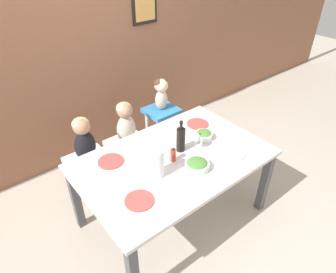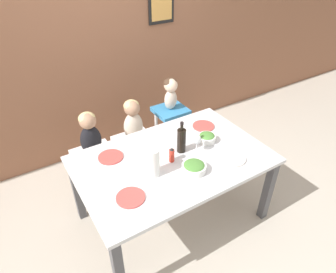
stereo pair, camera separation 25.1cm
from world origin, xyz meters
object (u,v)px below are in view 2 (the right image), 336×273
Objects in this scene: chair_far_center at (135,145)px; dinner_plate_back_left at (111,157)px; dinner_plate_front_left at (131,197)px; chair_far_left at (94,159)px; dinner_plate_front_right at (233,159)px; person_baby_right at (171,91)px; dinner_plate_back_right at (203,126)px; chair_right_highchair at (171,121)px; person_child_left at (89,132)px; salad_bowl_large at (194,167)px; person_child_center at (133,119)px; salad_bowl_small at (207,138)px; paper_towel_roll at (153,162)px; wine_bottle at (181,140)px; wine_glass_near at (197,140)px.

dinner_plate_back_left reaches higher than chair_far_center.
chair_far_left is at bearing 87.42° from dinner_plate_front_left.
dinner_plate_front_right is (0.94, -0.06, 0.00)m from dinner_plate_front_left.
dinner_plate_front_left and dinner_plate_back_left have the same top height.
person_baby_right is 0.55m from dinner_plate_back_right.
chair_right_highchair is 1.41m from dinner_plate_front_left.
person_child_left reaches higher than salad_bowl_large.
person_child_center is (0.47, 0.00, 0.00)m from person_child_left.
dinner_plate_front_left is 1.00× the size of dinner_plate_back_left.
person_child_center is 2.90× the size of salad_bowl_small.
dinner_plate_back_left is at bearing -152.08° from person_baby_right.
paper_towel_roll is 0.66m from salad_bowl_small.
salad_bowl_large is 1.22× the size of salad_bowl_small.
person_child_left is 2.20× the size of dinner_plate_back_left.
person_child_left is at bearing 128.80° from wine_bottle.
person_child_center is 1.90× the size of paper_towel_roll.
wine_bottle is 0.29m from salad_bowl_small.
person_baby_right is 1.81× the size of salad_bowl_large.
dinner_plate_back_left is (0.02, -0.48, 0.01)m from person_child_left.
chair_far_center is at bearing -179.75° from person_baby_right.
person_child_left is at bearing 180.00° from person_child_center.
chair_right_highchair is at bearing -0.10° from person_child_left.
dinner_plate_front_left reaches higher than chair_far_center.
chair_far_center is 0.71m from person_baby_right.
paper_towel_roll is (-0.24, -0.86, 0.47)m from chair_far_center.
dinner_plate_front_right is (0.90, -1.06, 0.01)m from person_child_left.
dinner_plate_back_right is at bearing 25.14° from dinner_plate_front_left.
wine_bottle is (-0.35, -0.73, -0.08)m from person_baby_right.
person_child_left is 1.12m from dinner_plate_back_right.
wine_glass_near reaches higher than salad_bowl_large.
paper_towel_roll reaches higher than dinner_plate_back_left.
chair_far_center is at bearing 93.16° from salad_bowl_large.
wine_glass_near is at bearing -74.61° from chair_far_center.
person_child_left reaches higher than dinner_plate_front_right.
dinner_plate_front_right is at bearing -49.63° from chair_far_left.
wine_glass_near is at bearing -74.63° from person_child_center.
dinner_plate_back_right reaches higher than chair_far_left.
dinner_plate_back_right reaches higher than chair_right_highchair.
chair_far_left is at bearing -179.81° from person_child_center.
person_child_left is 1.00m from dinner_plate_front_left.
dinner_plate_front_right is at bearing -100.11° from dinner_plate_back_right.
chair_right_highchair reaches higher than chair_far_left.
dinner_plate_back_right is (0.77, 0.35, -0.12)m from paper_towel_roll.
chair_right_highchair is 3.30× the size of dinner_plate_front_left.
person_child_left is (-0.93, 0.00, 0.18)m from chair_right_highchair.
chair_far_left is 2.17× the size of dinner_plate_front_left.
salad_bowl_large is (-0.06, -0.28, -0.08)m from wine_bottle.
chair_far_left is at bearing -179.87° from person_baby_right.
dinner_plate_back_left is (0.06, 0.52, 0.00)m from dinner_plate_front_left.
person_baby_right reaches higher than person_child_left.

